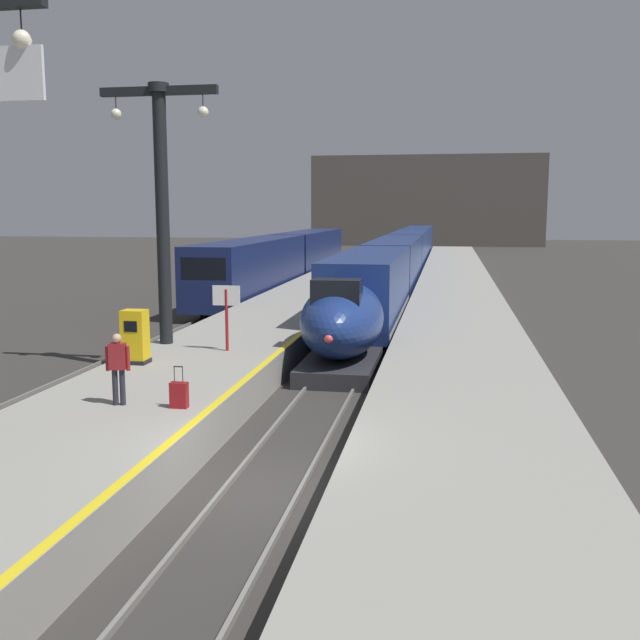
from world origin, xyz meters
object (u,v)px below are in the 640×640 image
(station_column_mid, at_px, (162,189))
(rolling_suitcase, at_px, (179,395))
(regional_train_adjacent, at_px, (286,258))
(ticket_machine_yellow, at_px, (135,339))
(highspeed_train_main, at_px, (403,256))
(passenger_near_edge, at_px, (118,363))
(departure_info_board, at_px, (226,305))

(station_column_mid, relative_size, rolling_suitcase, 8.76)
(regional_train_adjacent, relative_size, ticket_machine_yellow, 22.87)
(highspeed_train_main, relative_size, ticket_machine_yellow, 46.76)
(passenger_near_edge, distance_m, ticket_machine_yellow, 4.76)
(highspeed_train_main, height_order, rolling_suitcase, highspeed_train_main)
(passenger_near_edge, xyz_separation_m, rolling_suitcase, (1.47, -0.00, -0.69))
(station_column_mid, xyz_separation_m, rolling_suitcase, (3.41, -7.76, -4.91))
(passenger_near_edge, bearing_deg, rolling_suitcase, -0.03)
(regional_train_adjacent, relative_size, departure_info_board, 17.26)
(departure_info_board, bearing_deg, rolling_suitcase, -81.98)
(station_column_mid, relative_size, passenger_near_edge, 5.09)
(departure_info_board, bearing_deg, station_column_mid, 159.46)
(station_column_mid, distance_m, ticket_machine_yellow, 5.56)
(station_column_mid, xyz_separation_m, passenger_near_edge, (1.94, -7.76, -4.22))
(rolling_suitcase, distance_m, ticket_machine_yellow, 5.44)
(ticket_machine_yellow, bearing_deg, rolling_suitcase, -55.67)
(station_column_mid, bearing_deg, departure_info_board, -20.54)
(station_column_mid, bearing_deg, rolling_suitcase, -66.29)
(passenger_near_edge, distance_m, rolling_suitcase, 1.62)
(highspeed_train_main, xyz_separation_m, ticket_machine_yellow, (-5.55, -38.19, -0.19))
(regional_train_adjacent, distance_m, rolling_suitcase, 36.66)
(regional_train_adjacent, bearing_deg, highspeed_train_main, 38.56)
(station_column_mid, bearing_deg, passenger_near_edge, -75.99)
(station_column_mid, xyz_separation_m, departure_info_board, (2.44, -0.92, -3.71))
(station_column_mid, distance_m, rolling_suitcase, 9.80)
(regional_train_adjacent, bearing_deg, ticket_machine_yellow, -85.41)
(regional_train_adjacent, distance_m, passenger_near_edge, 36.45)
(rolling_suitcase, bearing_deg, station_column_mid, 113.71)
(rolling_suitcase, height_order, ticket_machine_yellow, ticket_machine_yellow)
(highspeed_train_main, height_order, regional_train_adjacent, regional_train_adjacent)
(highspeed_train_main, bearing_deg, passenger_near_edge, -95.31)
(highspeed_train_main, height_order, ticket_machine_yellow, highspeed_train_main)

